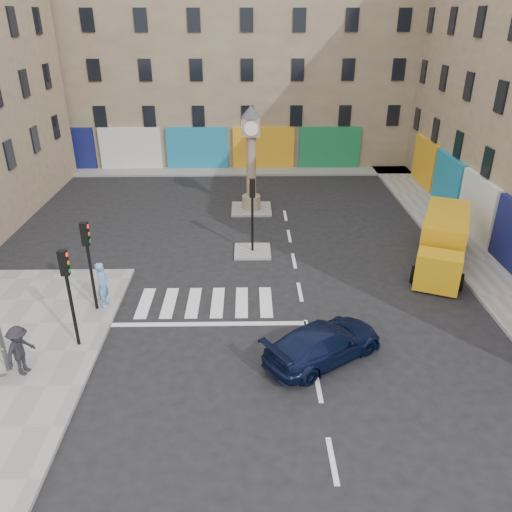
{
  "coord_description": "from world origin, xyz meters",
  "views": [
    {
      "loc": [
        -2.22,
        -14.56,
        10.8
      ],
      "look_at": [
        -1.9,
        3.48,
        2.0
      ],
      "focal_mm": 35.0,
      "sensor_mm": 36.0,
      "label": 1
    }
  ],
  "objects_px": {
    "clock_pillar": "(251,152)",
    "pedestrian_dark": "(20,350)",
    "traffic_light_island": "(252,204)",
    "traffic_light_left_near": "(68,284)",
    "navy_sedan": "(324,343)",
    "traffic_light_left_far": "(88,253)",
    "yellow_van": "(443,241)",
    "pedestrian_blue": "(103,284)"
  },
  "relations": [
    {
      "from": "yellow_van",
      "to": "pedestrian_dark",
      "type": "bearing_deg",
      "value": -130.95
    },
    {
      "from": "traffic_light_left_near",
      "to": "pedestrian_blue",
      "type": "xyz_separation_m",
      "value": [
        0.3,
        2.66,
        -1.52
      ]
    },
    {
      "from": "traffic_light_island",
      "to": "pedestrian_blue",
      "type": "distance_m",
      "value": 8.04
    },
    {
      "from": "clock_pillar",
      "to": "traffic_light_left_near",
      "type": "bearing_deg",
      "value": -114.55
    },
    {
      "from": "navy_sedan",
      "to": "pedestrian_dark",
      "type": "distance_m",
      "value": 9.97
    },
    {
      "from": "clock_pillar",
      "to": "pedestrian_blue",
      "type": "relative_size",
      "value": 3.21
    },
    {
      "from": "clock_pillar",
      "to": "pedestrian_blue",
      "type": "height_order",
      "value": "clock_pillar"
    },
    {
      "from": "navy_sedan",
      "to": "yellow_van",
      "type": "relative_size",
      "value": 0.68
    },
    {
      "from": "traffic_light_island",
      "to": "navy_sedan",
      "type": "bearing_deg",
      "value": -74.65
    },
    {
      "from": "clock_pillar",
      "to": "yellow_van",
      "type": "distance_m",
      "value": 11.82
    },
    {
      "from": "pedestrian_dark",
      "to": "clock_pillar",
      "type": "bearing_deg",
      "value": -8.86
    },
    {
      "from": "pedestrian_blue",
      "to": "clock_pillar",
      "type": "bearing_deg",
      "value": -26.97
    },
    {
      "from": "traffic_light_left_near",
      "to": "pedestrian_blue",
      "type": "bearing_deg",
      "value": 83.57
    },
    {
      "from": "clock_pillar",
      "to": "pedestrian_dark",
      "type": "relative_size",
      "value": 3.44
    },
    {
      "from": "traffic_light_island",
      "to": "navy_sedan",
      "type": "relative_size",
      "value": 0.82
    },
    {
      "from": "yellow_van",
      "to": "pedestrian_dark",
      "type": "height_order",
      "value": "yellow_van"
    },
    {
      "from": "traffic_light_island",
      "to": "pedestrian_dark",
      "type": "height_order",
      "value": "traffic_light_island"
    },
    {
      "from": "traffic_light_left_far",
      "to": "pedestrian_blue",
      "type": "bearing_deg",
      "value": 41.28
    },
    {
      "from": "clock_pillar",
      "to": "pedestrian_blue",
      "type": "distance_m",
      "value": 12.88
    },
    {
      "from": "traffic_light_left_far",
      "to": "traffic_light_island",
      "type": "height_order",
      "value": "traffic_light_left_far"
    },
    {
      "from": "navy_sedan",
      "to": "traffic_light_left_far",
      "type": "bearing_deg",
      "value": 35.68
    },
    {
      "from": "pedestrian_blue",
      "to": "pedestrian_dark",
      "type": "distance_m",
      "value": 4.5
    },
    {
      "from": "yellow_van",
      "to": "traffic_light_left_near",
      "type": "bearing_deg",
      "value": -133.84
    },
    {
      "from": "traffic_light_island",
      "to": "yellow_van",
      "type": "relative_size",
      "value": 0.56
    },
    {
      "from": "traffic_light_left_near",
      "to": "traffic_light_left_far",
      "type": "height_order",
      "value": "same"
    },
    {
      "from": "traffic_light_island",
      "to": "clock_pillar",
      "type": "relative_size",
      "value": 0.61
    },
    {
      "from": "clock_pillar",
      "to": "navy_sedan",
      "type": "distance_m",
      "value": 15.03
    },
    {
      "from": "traffic_light_left_far",
      "to": "yellow_van",
      "type": "xyz_separation_m",
      "value": [
        15.27,
        4.09,
        -1.47
      ]
    },
    {
      "from": "clock_pillar",
      "to": "navy_sedan",
      "type": "height_order",
      "value": "clock_pillar"
    },
    {
      "from": "traffic_light_left_near",
      "to": "traffic_light_left_far",
      "type": "bearing_deg",
      "value": 90.0
    },
    {
      "from": "pedestrian_blue",
      "to": "pedestrian_dark",
      "type": "relative_size",
      "value": 1.07
    },
    {
      "from": "traffic_light_island",
      "to": "clock_pillar",
      "type": "bearing_deg",
      "value": 90.0
    },
    {
      "from": "pedestrian_blue",
      "to": "traffic_light_island",
      "type": "bearing_deg",
      "value": -48.08
    },
    {
      "from": "pedestrian_dark",
      "to": "traffic_light_left_far",
      "type": "bearing_deg",
      "value": -0.54
    },
    {
      "from": "yellow_van",
      "to": "pedestrian_blue",
      "type": "xyz_separation_m",
      "value": [
        -14.97,
        -3.83,
        -0.05
      ]
    },
    {
      "from": "yellow_van",
      "to": "traffic_light_left_far",
      "type": "bearing_deg",
      "value": -141.87
    },
    {
      "from": "traffic_light_left_near",
      "to": "traffic_light_island",
      "type": "relative_size",
      "value": 1.0
    },
    {
      "from": "traffic_light_left_far",
      "to": "traffic_light_island",
      "type": "bearing_deg",
      "value": 40.6
    },
    {
      "from": "traffic_light_left_near",
      "to": "yellow_van",
      "type": "height_order",
      "value": "traffic_light_left_near"
    },
    {
      "from": "traffic_light_left_far",
      "to": "pedestrian_dark",
      "type": "height_order",
      "value": "traffic_light_left_far"
    },
    {
      "from": "clock_pillar",
      "to": "pedestrian_dark",
      "type": "distance_m",
      "value": 17.3
    },
    {
      "from": "traffic_light_left_far",
      "to": "navy_sedan",
      "type": "relative_size",
      "value": 0.82
    }
  ]
}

